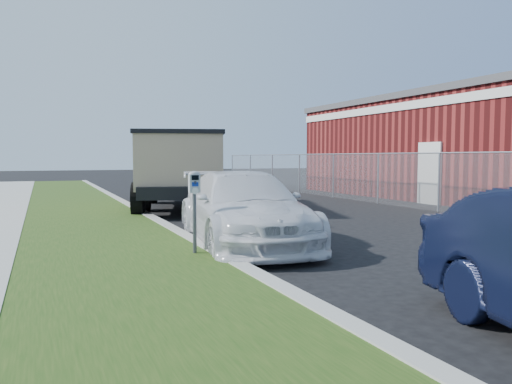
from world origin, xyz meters
name	(u,v)px	position (x,y,z in m)	size (l,w,h in m)	color
ground	(346,247)	(0.00, 0.00, 0.00)	(120.00, 120.00, 0.00)	black
streetside	(21,247)	(-5.57, 2.00, 0.07)	(6.12, 50.00, 0.15)	gray
chainlink_fence	(378,168)	(6.00, 7.00, 1.26)	(0.06, 30.06, 30.00)	slate
brick_building	(480,146)	(12.00, 8.00, 2.13)	(9.20, 14.20, 4.17)	maroon
parking_meter	(194,194)	(-2.95, -0.10, 1.08)	(0.19, 0.13, 1.32)	#3F4247
white_wagon	(242,208)	(-1.66, 1.06, 0.70)	(1.95, 4.80, 1.39)	silver
dump_truck	(182,165)	(-0.91, 8.26, 1.42)	(4.12, 6.85, 2.53)	black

